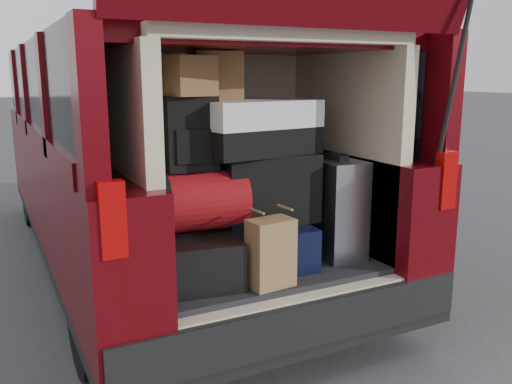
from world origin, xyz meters
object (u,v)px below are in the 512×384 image
navy_hardshell (262,243)px  backpack (190,134)px  kraft_bag (271,253)px  silver_roller (334,208)px  red_duffel (198,201)px  black_soft_case (267,188)px  black_hardshell (189,255)px  twotone_duffel (258,127)px

navy_hardshell → backpack: 0.72m
navy_hardshell → backpack: (-0.39, 0.03, 0.61)m
kraft_bag → backpack: backpack is taller
silver_roller → red_duffel: bearing=177.3°
navy_hardshell → black_soft_case: (0.04, 0.02, 0.30)m
black_hardshell → red_duffel: (0.06, 0.02, 0.27)m
black_soft_case → silver_roller: bearing=-7.0°
black_hardshell → twotone_duffel: twotone_duffel is taller
black_hardshell → navy_hardshell: size_ratio=1.12×
navy_hardshell → red_duffel: red_duffel is taller
black_hardshell → backpack: (0.04, 0.04, 0.61)m
navy_hardshell → silver_roller: 0.46m
silver_roller → black_soft_case: (-0.39, 0.08, 0.14)m
black_hardshell → kraft_bag: kraft_bag is taller
silver_roller → twotone_duffel: bearing=170.7°
navy_hardshell → backpack: backpack is taller
backpack → twotone_duffel: bearing=4.0°
black_soft_case → twotone_duffel: twotone_duffel is taller
black_hardshell → navy_hardshell: black_hardshell is taller
twotone_duffel → silver_roller: bearing=-18.9°
silver_roller → kraft_bag: (-0.54, -0.25, -0.11)m
black_hardshell → kraft_bag: 0.43m
red_duffel → silver_roller: bearing=0.9°
twotone_duffel → kraft_bag: bearing=-115.2°
backpack → black_soft_case: bearing=3.1°
backpack → kraft_bag: bearing=-46.8°
black_hardshell → backpack: size_ratio=1.62×
black_hardshell → navy_hardshell: (0.43, 0.02, -0.00)m
black_hardshell → twotone_duffel: bearing=13.9°
navy_hardshell → red_duffel: (-0.36, 0.00, 0.27)m
kraft_bag → backpack: size_ratio=0.92×
black_hardshell → kraft_bag: bearing=-35.0°
black_hardshell → black_soft_case: bearing=12.5°
red_duffel → black_soft_case: black_soft_case is taller
silver_roller → twotone_duffel: (-0.44, 0.08, 0.46)m
silver_roller → black_soft_case: bearing=170.2°
red_duffel → black_soft_case: size_ratio=0.92×
red_duffel → black_soft_case: bearing=7.9°
black_soft_case → kraft_bag: bearing=-110.5°
kraft_bag → red_duffel: red_duffel is taller
black_hardshell → red_duffel: red_duffel is taller
navy_hardshell → silver_roller: size_ratio=0.96×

